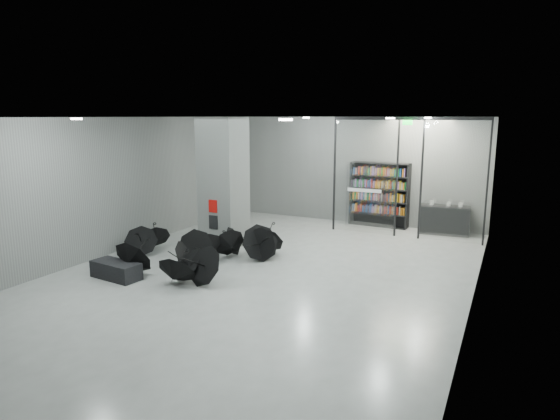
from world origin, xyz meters
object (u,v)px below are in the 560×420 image
at_px(column, 224,182).
at_px(bookshelf, 379,195).
at_px(bench, 116,270).
at_px(shop_counter, 444,220).
at_px(umbrella_cluster, 204,255).

relative_size(column, bookshelf, 1.69).
height_order(bench, bookshelf, bookshelf).
distance_m(column, bench, 4.40).
height_order(column, shop_counter, column).
height_order(column, bench, column).
relative_size(bench, bookshelf, 0.56).
distance_m(column, bookshelf, 6.08).
xyz_separation_m(bench, shop_counter, (6.79, 8.49, 0.28)).
height_order(bench, shop_counter, shop_counter).
bearing_deg(bench, bookshelf, 69.30).
bearing_deg(bookshelf, column, -125.06).
bearing_deg(bench, umbrella_cluster, 59.50).
xyz_separation_m(column, shop_counter, (6.07, 4.53, -1.50)).
height_order(bench, umbrella_cluster, umbrella_cluster).
relative_size(column, umbrella_cluster, 0.84).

